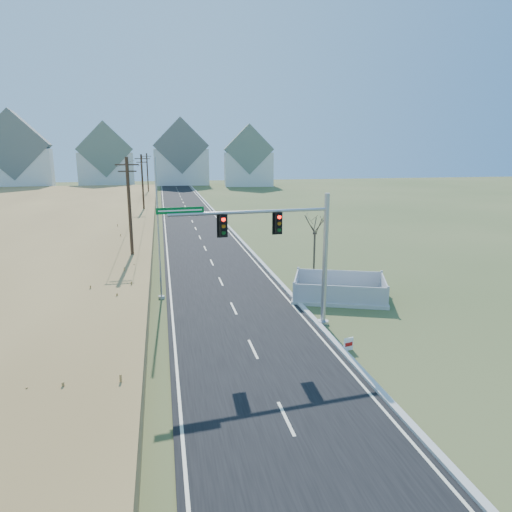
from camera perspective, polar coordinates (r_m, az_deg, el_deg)
The scene contains 16 objects.
ground at distance 24.38m, azimuth -1.32°, elevation -9.77°, with size 260.00×260.00×0.00m, color #404F26.
road at distance 72.84m, azimuth -8.52°, elevation 5.43°, with size 8.00×180.00×0.06m, color black.
curb at distance 73.18m, azimuth -5.26°, elevation 5.60°, with size 0.30×180.00×0.18m, color #B2AFA8.
reed_marsh at distance 65.83m, azimuth -29.35°, elevation 3.66°, with size 38.00×110.00×1.30m, color tan.
utility_pole_near at distance 37.50m, azimuth -15.49°, elevation 5.25°, with size 1.80×0.26×9.00m.
utility_pole_mid at distance 67.33m, azimuth -13.98°, elevation 8.57°, with size 1.80×0.26×9.00m.
utility_pole_far at distance 97.26m, azimuth -13.39°, elevation 9.85°, with size 1.80×0.26×9.00m.
condo_nw at distance 126.76m, azimuth -27.83°, elevation 10.74°, with size 17.69×13.38×19.05m.
condo_nnw at distance 130.89m, azimuth -18.24°, elevation 11.26°, with size 14.93×11.17×17.03m.
condo_n at distance 134.26m, azimuth -9.39°, elevation 12.04°, with size 15.27×10.20×18.54m.
condo_ne at distance 128.41m, azimuth -0.99°, elevation 11.83°, with size 14.12×10.51×16.52m.
traffic_signal_mast at distance 24.00m, azimuth 4.64°, elevation 1.01°, with size 9.12×1.14×7.28m.
fence_enclosure at distance 30.60m, azimuth 10.35°, elevation -4.64°, with size 7.07×5.97×1.37m.
open_sign at distance 22.82m, azimuth 11.49°, elevation -10.75°, with size 0.52×0.17×0.65m.
flagpole at distance 29.70m, azimuth -12.04°, elevation 1.42°, with size 0.41×0.41×9.07m.
bare_tree at distance 35.30m, azimuth 7.40°, elevation 4.07°, with size 1.88×1.88×4.99m.
Camera 1 is at (-4.04, -22.11, 9.43)m, focal length 32.00 mm.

